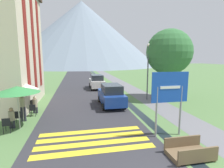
{
  "coord_description": "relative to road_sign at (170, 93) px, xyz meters",
  "views": [
    {
      "loc": [
        -3.22,
        -3.93,
        4.04
      ],
      "look_at": [
        -0.36,
        10.0,
        1.86
      ],
      "focal_mm": 28.0,
      "sensor_mm": 36.0,
      "label": 1
    }
  ],
  "objects": [
    {
      "name": "drainage_channel",
      "position": [
        -0.14,
        26.11,
        -2.24
      ],
      "size": [
        0.6,
        60.0,
        0.0
      ],
      "color": "black",
      "rests_on": "ground_plane"
    },
    {
      "name": "road_sign",
      "position": [
        0.0,
        0.0,
        0.0
      ],
      "size": [
        1.96,
        0.11,
        3.33
      ],
      "color": "gray",
      "rests_on": "ground_plane"
    },
    {
      "name": "mountain_distant",
      "position": [
        -1.26,
        79.1,
        12.77
      ],
      "size": [
        71.13,
        71.13,
        30.03
      ],
      "color": "slate",
      "rests_on": "ground_plane"
    },
    {
      "name": "cafe_chair_far_right",
      "position": [
        -7.92,
        5.93,
        -1.73
      ],
      "size": [
        0.4,
        0.4,
        0.85
      ],
      "rotation": [
        0.0,
        0.0,
        0.22
      ],
      "color": "black",
      "rests_on": "ground_plane"
    },
    {
      "name": "road",
      "position": [
        -3.84,
        26.11,
        -2.24
      ],
      "size": [
        6.4,
        60.0,
        0.01
      ],
      "color": "#2D2D33",
      "rests_on": "ground_plane"
    },
    {
      "name": "parked_car_near",
      "position": [
        -1.74,
        6.25,
        -1.33
      ],
      "size": [
        1.84,
        4.09,
        1.82
      ],
      "color": "navy",
      "rests_on": "ground_plane"
    },
    {
      "name": "parked_car_far",
      "position": [
        -1.98,
        14.59,
        -1.33
      ],
      "size": [
        1.8,
        4.01,
        1.82
      ],
      "color": "silver",
      "rests_on": "ground_plane"
    },
    {
      "name": "tree_by_path",
      "position": [
        4.17,
        7.63,
        2.28
      ],
      "size": [
        4.33,
        4.33,
        6.7
      ],
      "color": "brown",
      "rests_on": "ground_plane"
    },
    {
      "name": "cafe_chair_middle",
      "position": [
        -7.57,
        4.64,
        -1.73
      ],
      "size": [
        0.4,
        0.4,
        0.85
      ],
      "rotation": [
        0.0,
        0.0,
        -0.21
      ],
      "color": "black",
      "rests_on": "ground_plane"
    },
    {
      "name": "cafe_chair_far_left",
      "position": [
        -8.06,
        6.12,
        -1.73
      ],
      "size": [
        0.4,
        0.4,
        0.85
      ],
      "rotation": [
        0.0,
        0.0,
        0.17
      ],
      "color": "black",
      "rests_on": "ground_plane"
    },
    {
      "name": "cafe_umbrella_front_green",
      "position": [
        -7.82,
        2.56,
        0.03
      ],
      "size": [
        2.44,
        2.44,
        2.46
      ],
      "color": "#B7B2A8",
      "rests_on": "ground_plane"
    },
    {
      "name": "footbridge",
      "position": [
        -0.14,
        -1.98,
        -2.02
      ],
      "size": [
        1.7,
        1.1,
        0.65
      ],
      "color": "brown",
      "rests_on": "ground_plane"
    },
    {
      "name": "streetlamp",
      "position": [
        2.07,
        7.65,
        0.89
      ],
      "size": [
        0.28,
        0.28,
        5.3
      ],
      "color": "#515156",
      "rests_on": "ground_plane"
    },
    {
      "name": "ground_plane",
      "position": [
        -1.34,
        16.11,
        -2.24
      ],
      "size": [
        160.0,
        160.0,
        0.0
      ],
      "primitive_type": "plane",
      "color": "#517542"
    },
    {
      "name": "cafe_chair_nearest",
      "position": [
        -8.28,
        2.04,
        -1.73
      ],
      "size": [
        0.4,
        0.4,
        0.85
      ],
      "rotation": [
        0.0,
        0.0,
        0.02
      ],
      "color": "black",
      "rests_on": "ground_plane"
    },
    {
      "name": "person_seated_near",
      "position": [
        -7.56,
        5.35,
        -1.55
      ],
      "size": [
        0.32,
        0.32,
        1.26
      ],
      "color": "#282833",
      "rests_on": "ground_plane"
    },
    {
      "name": "cafe_umbrella_middle_white",
      "position": [
        -8.19,
        5.08,
        -0.18
      ],
      "size": [
        1.99,
        1.99,
        2.32
      ],
      "color": "#B7B2A8",
      "rests_on": "ground_plane"
    },
    {
      "name": "crosswalk_marking",
      "position": [
        -3.84,
        0.27,
        -2.24
      ],
      "size": [
        5.44,
        2.54,
        0.01
      ],
      "color": "yellow",
      "rests_on": "ground_plane"
    },
    {
      "name": "person_standing_terrace",
      "position": [
        -7.94,
        3.77,
        -1.21
      ],
      "size": [
        0.32,
        0.32,
        1.77
      ],
      "color": "#282833",
      "rests_on": "ground_plane"
    },
    {
      "name": "person_seated_far",
      "position": [
        -8.26,
        2.71,
        -1.57
      ],
      "size": [
        0.32,
        0.32,
        1.22
      ],
      "color": "#282833",
      "rests_on": "ground_plane"
    },
    {
      "name": "footpath",
      "position": [
        2.26,
        26.11,
        -2.24
      ],
      "size": [
        2.2,
        60.0,
        0.01
      ],
      "color": "slate",
      "rests_on": "ground_plane"
    },
    {
      "name": "cafe_chair_near_right",
      "position": [
        -8.11,
        3.23,
        -1.73
      ],
      "size": [
        0.4,
        0.4,
        0.85
      ],
      "rotation": [
        0.0,
        0.0,
        0.0
      ],
      "color": "black",
      "rests_on": "ground_plane"
    }
  ]
}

